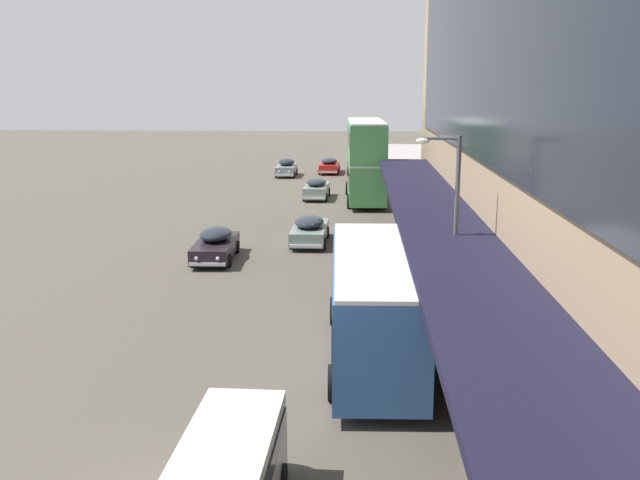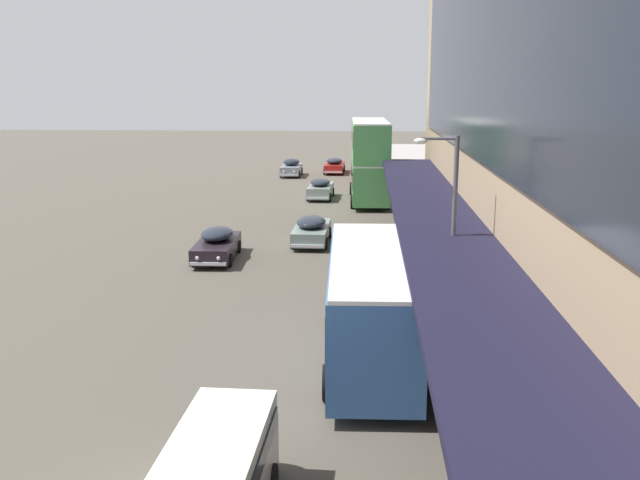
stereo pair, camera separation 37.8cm
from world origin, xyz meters
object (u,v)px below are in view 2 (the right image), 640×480
(transit_bus_kerbside_far, at_px, (372,156))
(sedan_lead_mid, at_px, (291,168))
(sedan_trailing_mid, at_px, (320,189))
(sedan_second_near, at_px, (217,244))
(transit_bus_kerbside_front, at_px, (370,300))
(sedan_oncoming_front, at_px, (311,230))
(transit_bus_kerbside_rear, at_px, (370,158))
(vw_van, at_px, (219,472))
(sedan_oncoming_rear, at_px, (334,165))
(street_lamp, at_px, (449,220))

(transit_bus_kerbside_far, relative_size, sedan_lead_mid, 2.64)
(sedan_trailing_mid, relative_size, sedan_second_near, 0.92)
(transit_bus_kerbside_front, height_order, sedan_oncoming_front, transit_bus_kerbside_front)
(transit_bus_kerbside_far, distance_m, sedan_second_near, 34.04)
(transit_bus_kerbside_rear, bearing_deg, vw_van, -94.49)
(sedan_lead_mid, bearing_deg, vw_van, -85.65)
(transit_bus_kerbside_rear, height_order, sedan_oncoming_rear, transit_bus_kerbside_rear)
(vw_van, bearing_deg, transit_bus_kerbside_rear, 85.51)
(transit_bus_kerbside_far, xyz_separation_m, sedan_trailing_mid, (-4.03, -13.66, -1.19))
(sedan_oncoming_rear, height_order, sedan_second_near, sedan_second_near)
(street_lamp, bearing_deg, transit_bus_kerbside_rear, 94.98)
(sedan_oncoming_rear, bearing_deg, transit_bus_kerbside_front, -86.22)
(transit_bus_kerbside_front, relative_size, sedan_second_near, 1.97)
(transit_bus_kerbside_rear, xyz_separation_m, sedan_second_near, (-7.64, -18.18, -2.44))
(sedan_oncoming_front, bearing_deg, sedan_lead_mid, 97.99)
(sedan_lead_mid, bearing_deg, sedan_second_near, -90.66)
(transit_bus_kerbside_far, height_order, sedan_trailing_mid, transit_bus_kerbside_far)
(transit_bus_kerbside_far, bearing_deg, sedan_trailing_mid, -106.42)
(sedan_trailing_mid, height_order, sedan_oncoming_rear, sedan_trailing_mid)
(vw_van, bearing_deg, transit_bus_kerbside_front, 71.24)
(vw_van, bearing_deg, sedan_oncoming_rear, 90.17)
(transit_bus_kerbside_front, bearing_deg, sedan_oncoming_front, 100.50)
(sedan_lead_mid, height_order, street_lamp, street_lamp)
(transit_bus_kerbside_rear, relative_size, sedan_oncoming_rear, 2.05)
(sedan_oncoming_rear, bearing_deg, transit_bus_kerbside_far, -31.06)
(sedan_oncoming_rear, xyz_separation_m, street_lamp, (5.79, -45.73, 3.34))
(sedan_trailing_mid, distance_m, sedan_second_near, 19.81)
(sedan_oncoming_rear, bearing_deg, sedan_oncoming_front, -89.83)
(transit_bus_kerbside_rear, bearing_deg, sedan_lead_mid, 116.50)
(sedan_oncoming_front, relative_size, vw_van, 1.08)
(sedan_trailing_mid, bearing_deg, sedan_second_near, -101.55)
(sedan_oncoming_front, bearing_deg, sedan_trailing_mid, 91.74)
(sedan_lead_mid, relative_size, sedan_second_near, 0.87)
(transit_bus_kerbside_front, bearing_deg, sedan_lead_mid, 98.91)
(transit_bus_kerbside_rear, relative_size, sedan_trailing_mid, 2.14)
(transit_bus_kerbside_front, bearing_deg, transit_bus_kerbside_rear, 89.77)
(vw_van, bearing_deg, sedan_trailing_mid, 90.77)
(transit_bus_kerbside_far, bearing_deg, sedan_second_near, -103.59)
(sedan_oncoming_rear, bearing_deg, vw_van, -89.83)
(transit_bus_kerbside_front, relative_size, sedan_lead_mid, 2.27)
(sedan_trailing_mid, relative_size, sedan_oncoming_rear, 0.96)
(transit_bus_kerbside_rear, height_order, sedan_oncoming_front, transit_bus_kerbside_rear)
(sedan_trailing_mid, relative_size, sedan_oncoming_front, 0.93)
(transit_bus_kerbside_rear, height_order, sedan_second_near, transit_bus_kerbside_rear)
(transit_bus_kerbside_front, distance_m, street_lamp, 4.09)
(sedan_oncoming_rear, distance_m, vw_van, 56.88)
(sedan_second_near, xyz_separation_m, sedan_oncoming_front, (4.44, 3.85, -0.02))
(sedan_trailing_mid, relative_size, vw_van, 1.01)
(street_lamp, bearing_deg, sedan_oncoming_front, 111.71)
(sedan_lead_mid, distance_m, vw_van, 54.52)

